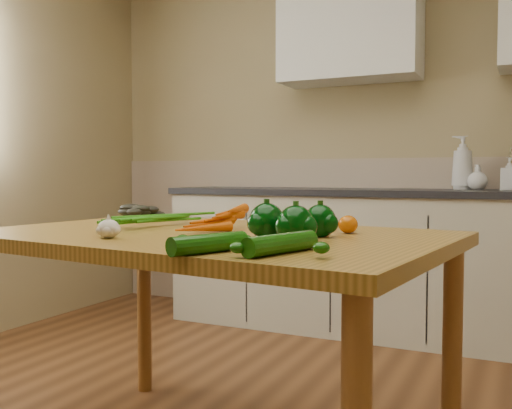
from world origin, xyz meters
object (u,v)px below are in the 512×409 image
at_px(soap_bottle_a, 463,163).
at_px(garlic_bulb, 109,229).
at_px(carrot_bunch, 199,218).
at_px(zucchini_a, 281,244).
at_px(pepper_c, 296,224).
at_px(tomato_b, 318,219).
at_px(soap_bottle_c, 478,177).
at_px(leafy_greens, 148,207).
at_px(tomato_c, 348,224).
at_px(table, 210,259).
at_px(zucchini_b, 209,243).
at_px(tomato_a, 299,220).
at_px(pepper_a, 267,221).
at_px(soap_bottle_b, 510,174).
at_px(pepper_b, 320,221).

xyz_separation_m(soap_bottle_a, garlic_bulb, (-0.76, -2.33, -0.23)).
bearing_deg(carrot_bunch, zucchini_a, -35.42).
xyz_separation_m(garlic_bulb, pepper_c, (0.54, 0.15, 0.02)).
distance_m(tomato_b, zucchini_a, 0.58).
xyz_separation_m(soap_bottle_a, zucchini_a, (-0.17, -2.41, -0.24)).
distance_m(soap_bottle_c, leafy_greens, 2.04).
xyz_separation_m(soap_bottle_c, tomato_c, (-0.25, -1.84, -0.14)).
bearing_deg(tomato_c, table, -159.27).
distance_m(tomato_c, zucchini_b, 0.62).
bearing_deg(garlic_bulb, pepper_c, 15.16).
distance_m(table, tomato_b, 0.39).
relative_size(tomato_a, zucchini_a, 0.35).
relative_size(pepper_a, zucchini_a, 0.44).
xyz_separation_m(tomato_a, tomato_c, (0.17, -0.00, -0.01)).
height_order(tomato_a, zucchini_a, tomato_a).
relative_size(table, leafy_greens, 7.46).
relative_size(table, soap_bottle_a, 4.91).
bearing_deg(soap_bottle_c, pepper_a, 39.02).
bearing_deg(table, tomato_a, 39.06).
relative_size(garlic_bulb, tomato_a, 0.81).
bearing_deg(tomato_c, pepper_c, -101.63).
relative_size(soap_bottle_a, pepper_a, 3.12).
relative_size(pepper_c, zucchini_a, 0.43).
bearing_deg(leafy_greens, tomato_b, -7.54).
relative_size(pepper_c, tomato_c, 1.61).
height_order(soap_bottle_b, tomato_a, soap_bottle_b).
distance_m(pepper_b, zucchini_a, 0.39).
distance_m(soap_bottle_c, tomato_c, 1.86).
relative_size(garlic_bulb, tomato_c, 1.05).
bearing_deg(garlic_bulb, carrot_bunch, 75.07).
xyz_separation_m(leafy_greens, pepper_c, (0.83, -0.44, -0.00)).
height_order(soap_bottle_c, tomato_c, soap_bottle_c).
height_order(pepper_a, pepper_b, pepper_a).
bearing_deg(soap_bottle_a, tomato_c, -8.16).
xyz_separation_m(soap_bottle_c, leafy_greens, (-1.14, -1.69, -0.12)).
xyz_separation_m(garlic_bulb, pepper_a, (0.43, 0.18, 0.02)).
distance_m(soap_bottle_b, soap_bottle_c, 0.17).
bearing_deg(tomato_c, soap_bottle_a, 85.16).
bearing_deg(tomato_b, tomato_c, -19.94).
bearing_deg(table, zucchini_a, -35.45).
bearing_deg(pepper_a, zucchini_b, -90.21).
xyz_separation_m(soap_bottle_b, zucchini_b, (-0.59, -2.45, -0.17)).
bearing_deg(tomato_c, carrot_bunch, -170.28).
distance_m(tomato_c, zucchini_a, 0.53).
xyz_separation_m(pepper_b, tomato_c, (0.04, 0.14, -0.02)).
distance_m(pepper_c, tomato_c, 0.31).
bearing_deg(pepper_a, zucchini_a, -59.28).
bearing_deg(pepper_b, tomato_c, 72.63).
bearing_deg(soap_bottle_c, soap_bottle_a, -65.18).
height_order(pepper_b, zucchini_a, pepper_b).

